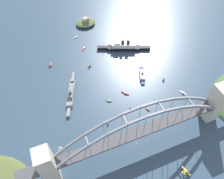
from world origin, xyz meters
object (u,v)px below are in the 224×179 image
small_boat_1 (84,48)px  small_boat_10 (90,64)px  small_boat_9 (50,63)px  small_boat_7 (183,93)px  small_boat_2 (125,93)px  small_boat_5 (108,123)px  small_boat_3 (164,79)px  small_boat_8 (59,148)px  small_boat_0 (76,37)px  fort_island_mid_harbor (86,23)px  harbor_ferry_steamer (142,75)px  small_boat_6 (109,101)px  naval_cruiser (71,93)px  seaplane_taxiing_near_bridge (185,171)px  small_boat_4 (148,109)px  harbor_arch_bridge (140,131)px  channel_marker_buoy (130,108)px  ocean_liner (124,47)px

small_boat_1 → small_boat_10: (-3.24, -41.17, 3.65)m
small_boat_9 → small_boat_7: bearing=-37.4°
small_boat_2 → small_boat_5: bearing=-138.0°
small_boat_3 → small_boat_8: size_ratio=0.65×
small_boat_7 → small_boat_0: bearing=121.3°
small_boat_3 → small_boat_10: 112.37m
small_boat_0 → small_boat_1: small_boat_0 is taller
fort_island_mid_harbor → harbor_ferry_steamer: bearing=-75.6°
fort_island_mid_harbor → small_boat_6: bearing=-97.5°
naval_cruiser → fort_island_mid_harbor: (67.18, 145.03, 1.13)m
small_boat_1 → small_boat_5: (-13.81, -145.14, 2.07)m
seaplane_taxiing_near_bridge → small_boat_2: size_ratio=1.17×
small_boat_2 → small_boat_9: (-84.14, 92.05, 3.45)m
small_boat_0 → small_boat_10: (1.33, -73.60, 3.61)m
small_boat_1 → small_boat_9: 61.57m
small_boat_1 → small_boat_3: small_boat_3 is taller
small_boat_4 → small_boat_8: size_ratio=0.69×
small_boat_0 → small_boat_6: (4.35, -146.15, -0.03)m
small_boat_3 → small_boat_2: bearing=-178.3°
small_boat_1 → small_boat_3: size_ratio=1.58×
harbor_arch_bridge → small_boat_7: size_ratio=25.29×
naval_cruiser → fort_island_mid_harbor: bearing=65.1°
fort_island_mid_harbor → small_boat_7: (76.93, -200.92, -3.35)m
small_boat_8 → small_boat_10: size_ratio=1.11×
small_boat_5 → channel_marker_buoy: bearing=16.4°
harbor_ferry_steamer → small_boat_4: harbor_ferry_steamer is taller
small_boat_0 → small_boat_6: 146.22m
small_boat_3 → small_boat_4: bearing=-140.7°
fort_island_mid_harbor → small_boat_8: (-100.42, -218.14, 0.59)m
ocean_liner → small_boat_2: 91.14m
small_boat_4 → channel_marker_buoy: 23.00m
harbor_ferry_steamer → fort_island_mid_harbor: size_ratio=0.97×
small_boat_1 → small_boat_5: size_ratio=1.77×
naval_cruiser → small_boat_9: naval_cruiser is taller
small_boat_3 → harbor_ferry_steamer: bearing=143.7°
small_boat_7 → small_boat_2: bearing=158.5°
small_boat_7 → small_boat_8: bearing=-174.5°
small_boat_5 → small_boat_4: bearing=0.3°
ocean_liner → small_boat_7: 120.26m
small_boat_4 → small_boat_5: 55.85m
small_boat_0 → channel_marker_buoy: 169.25m
small_boat_7 → channel_marker_buoy: size_ratio=3.75×
small_boat_7 → small_boat_9: bearing=142.6°
small_boat_6 → small_boat_5: bearing=-113.4°
channel_marker_buoy → small_boat_3: bearing=22.1°
harbor_arch_bridge → seaplane_taxiing_near_bridge: 66.29m
harbor_arch_bridge → small_boat_3: bearing=43.2°
small_boat_2 → small_boat_6: size_ratio=1.42×
seaplane_taxiing_near_bridge → small_boat_6: 125.13m
harbor_arch_bridge → small_boat_7: (91.16, 42.55, -29.58)m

